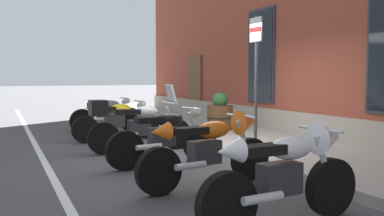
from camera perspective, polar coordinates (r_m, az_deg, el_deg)
The scene contains 11 objects.
ground_plane at distance 8.52m, azimuth 2.96°, elevation -6.10°, with size 140.00×140.00×0.00m, color #424244.
sidewalk at distance 9.16m, azimuth 10.09°, elevation -4.94°, with size 27.02×2.56×0.15m, color gray.
lane_stripe at distance 7.61m, azimuth -19.11°, elevation -7.55°, with size 27.02×0.12×0.01m, color silver.
motorcycle_grey_naked at distance 11.83m, azimuth -11.44°, elevation -0.92°, with size 0.62×2.02×0.96m.
motorcycle_yellow_naked at distance 10.17m, azimuth -10.08°, elevation -1.75°, with size 0.62×2.14×0.96m.
motorcycle_silver_touring at distance 8.55m, azimuth -7.66°, elevation -2.24°, with size 0.62×2.19×1.37m.
motorcycle_black_naked at distance 7.23m, azimuth -3.64°, elevation -4.02°, with size 0.62×2.11×0.99m.
motorcycle_orange_sport at distance 5.84m, azimuth 2.83°, elevation -5.21°, with size 0.63×2.15×1.05m.
motorcycle_white_sport at distance 4.45m, azimuth 13.04°, elevation -8.28°, with size 0.62×2.00×1.05m.
parking_sign at distance 7.81m, azimuth 8.69°, elevation 5.87°, with size 0.36×0.07×2.49m.
barrel_planter at distance 11.01m, azimuth 3.84°, elevation -0.87°, with size 0.70×0.70×0.98m.
Camera 1 is at (7.42, -3.89, 1.53)m, focal length 39.21 mm.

